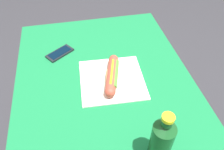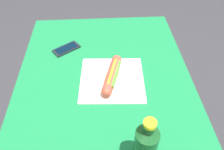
# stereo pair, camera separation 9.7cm
# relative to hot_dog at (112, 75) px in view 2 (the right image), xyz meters

# --- Properties ---
(dining_table) EXTENTS (1.16, 0.76, 0.75)m
(dining_table) POSITION_rel_hot_dog_xyz_m (0.07, -0.03, -0.18)
(dining_table) COLOR brown
(dining_table) RESTS_ON ground
(paper_wrapper) EXTENTS (0.28, 0.29, 0.01)m
(paper_wrapper) POSITION_rel_hot_dog_xyz_m (-0.00, -0.00, -0.03)
(paper_wrapper) COLOR silver
(paper_wrapper) RESTS_ON dining_table
(hot_dog) EXTENTS (0.23, 0.10, 0.05)m
(hot_dog) POSITION_rel_hot_dog_xyz_m (0.00, 0.00, 0.00)
(hot_dog) COLOR #DBB26B
(hot_dog) RESTS_ON paper_wrapper
(cell_phone) EXTENTS (0.13, 0.14, 0.01)m
(cell_phone) POSITION_rel_hot_dog_xyz_m (-0.23, -0.22, -0.03)
(cell_phone) COLOR black
(cell_phone) RESTS_ON dining_table
(soda_bottle) EXTENTS (0.07, 0.07, 0.22)m
(soda_bottle) POSITION_rel_hot_dog_xyz_m (0.37, 0.07, 0.07)
(soda_bottle) COLOR #14471E
(soda_bottle) RESTS_ON dining_table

